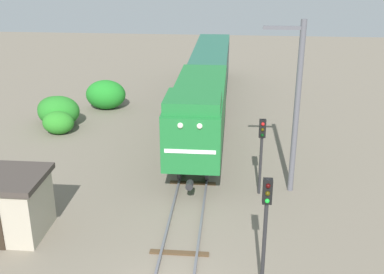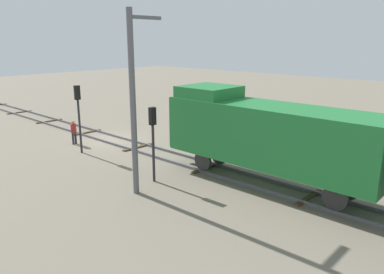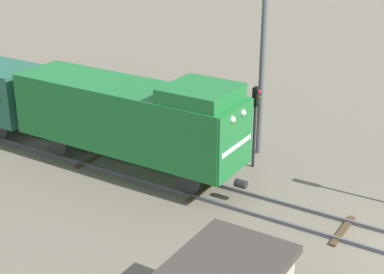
{
  "view_description": "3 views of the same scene",
  "coord_description": "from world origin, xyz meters",
  "px_view_note": "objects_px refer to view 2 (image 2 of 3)",
  "views": [
    {
      "loc": [
        1.97,
        -13.09,
        11.47
      ],
      "look_at": [
        -0.15,
        10.56,
        2.16
      ],
      "focal_mm": 45.0,
      "sensor_mm": 36.0,
      "label": 1
    },
    {
      "loc": [
        15.62,
        22.51,
        7.22
      ],
      "look_at": [
        1.22,
        9.3,
        2.1
      ],
      "focal_mm": 35.0,
      "sensor_mm": 36.0,
      "label": 2
    },
    {
      "loc": [
        -19.48,
        -2.16,
        12.01
      ],
      "look_at": [
        0.91,
        10.46,
        1.99
      ],
      "focal_mm": 55.0,
      "sensor_mm": 36.0,
      "label": 3
    }
  ],
  "objects_px": {
    "worker_near_track": "(74,130)",
    "traffic_signal_near": "(78,107)",
    "locomotive": "(266,132)",
    "traffic_signal_mid": "(153,130)",
    "relay_hut": "(217,114)",
    "catenary_mast": "(134,100)"
  },
  "relations": [
    {
      "from": "locomotive",
      "to": "traffic_signal_mid",
      "type": "relative_size",
      "value": 2.95
    },
    {
      "from": "worker_near_track",
      "to": "traffic_signal_mid",
      "type": "bearing_deg",
      "value": -155.89
    },
    {
      "from": "worker_near_track",
      "to": "catenary_mast",
      "type": "xyz_separation_m",
      "value": [
        2.54,
        10.04,
        3.53
      ]
    },
    {
      "from": "locomotive",
      "to": "catenary_mast",
      "type": "height_order",
      "value": "catenary_mast"
    },
    {
      "from": "locomotive",
      "to": "traffic_signal_near",
      "type": "relative_size",
      "value": 2.63
    },
    {
      "from": "worker_near_track",
      "to": "traffic_signal_near",
      "type": "bearing_deg",
      "value": -169.75
    },
    {
      "from": "locomotive",
      "to": "relay_hut",
      "type": "height_order",
      "value": "locomotive"
    },
    {
      "from": "traffic_signal_mid",
      "to": "worker_near_track",
      "type": "xyz_separation_m",
      "value": [
        -1.0,
        -9.53,
        -1.75
      ]
    },
    {
      "from": "relay_hut",
      "to": "locomotive",
      "type": "bearing_deg",
      "value": 50.43
    },
    {
      "from": "traffic_signal_mid",
      "to": "relay_hut",
      "type": "distance_m",
      "value": 11.88
    },
    {
      "from": "catenary_mast",
      "to": "locomotive",
      "type": "bearing_deg",
      "value": 140.82
    },
    {
      "from": "catenary_mast",
      "to": "relay_hut",
      "type": "height_order",
      "value": "catenary_mast"
    },
    {
      "from": "traffic_signal_mid",
      "to": "traffic_signal_near",
      "type": "bearing_deg",
      "value": -91.57
    },
    {
      "from": "locomotive",
      "to": "catenary_mast",
      "type": "bearing_deg",
      "value": -39.18
    },
    {
      "from": "traffic_signal_mid",
      "to": "relay_hut",
      "type": "bearing_deg",
      "value": -157.4
    },
    {
      "from": "locomotive",
      "to": "relay_hut",
      "type": "bearing_deg",
      "value": -129.57
    },
    {
      "from": "locomotive",
      "to": "traffic_signal_near",
      "type": "xyz_separation_m",
      "value": [
        3.2,
        -11.85,
        0.28
      ]
    },
    {
      "from": "traffic_signal_near",
      "to": "relay_hut",
      "type": "relative_size",
      "value": 1.26
    },
    {
      "from": "catenary_mast",
      "to": "traffic_signal_mid",
      "type": "bearing_deg",
      "value": -161.72
    },
    {
      "from": "traffic_signal_mid",
      "to": "catenary_mast",
      "type": "distance_m",
      "value": 2.41
    },
    {
      "from": "traffic_signal_near",
      "to": "relay_hut",
      "type": "distance_m",
      "value": 11.18
    },
    {
      "from": "locomotive",
      "to": "traffic_signal_mid",
      "type": "height_order",
      "value": "locomotive"
    }
  ]
}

